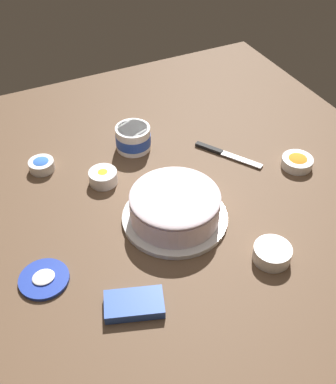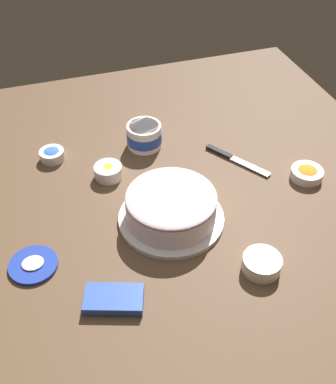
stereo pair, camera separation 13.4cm
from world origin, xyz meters
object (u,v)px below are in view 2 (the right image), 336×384
frosting_tub (144,135)px  frosting_tub_lid (33,265)px  spreading_knife (232,158)px  sprinkle_bowl_rainbow (262,264)px  candy_box_lower (114,299)px  sprinkle_bowl_orange (307,173)px  frosted_cake (171,207)px  sprinkle_bowl_yellow (108,171)px  sprinkle_bowl_blue (52,154)px

frosting_tub → frosting_tub_lid: (0.41, 0.41, -0.04)m
frosting_tub → spreading_knife: bearing=147.5°
sprinkle_bowl_rainbow → candy_box_lower: sprinkle_bowl_rainbow is taller
sprinkle_bowl_orange → frosted_cake: bearing=5.5°
frosting_tub → frosting_tub_lid: frosting_tub is taller
sprinkle_bowl_orange → candy_box_lower: sprinkle_bowl_orange is taller
spreading_knife → sprinkle_bowl_yellow: sprinkle_bowl_yellow is taller
frosted_cake → sprinkle_bowl_orange: frosted_cake is taller
sprinkle_bowl_yellow → sprinkle_bowl_orange: 0.61m
frosting_tub → sprinkle_bowl_rainbow: bearing=103.1°
sprinkle_bowl_rainbow → sprinkle_bowl_orange: size_ratio=1.00×
sprinkle_bowl_blue → frosting_tub: bearing=176.1°
spreading_knife → sprinkle_bowl_blue: sprinkle_bowl_blue is taller
frosting_tub_lid → sprinkle_bowl_rainbow: sprinkle_bowl_rainbow is taller
frosted_cake → sprinkle_bowl_yellow: bearing=-61.9°
frosted_cake → frosting_tub_lid: (0.38, 0.05, -0.04)m
frosted_cake → sprinkle_bowl_orange: 0.46m
frosted_cake → spreading_knife: (-0.27, -0.20, -0.04)m
sprinkle_bowl_orange → sprinkle_bowl_blue: bearing=-24.5°
frosting_tub_lid → sprinkle_bowl_blue: sprinkle_bowl_blue is taller
candy_box_lower → spreading_knife: bearing=-120.5°
frosting_tub_lid → sprinkle_bowl_blue: bearing=-103.9°
frosting_tub → sprinkle_bowl_rainbow: frosting_tub is taller
spreading_knife → sprinkle_bowl_yellow: 0.40m
spreading_knife → sprinkle_bowl_blue: bearing=-18.0°
frosted_cake → sprinkle_bowl_yellow: size_ratio=3.43×
frosting_tub → sprinkle_bowl_yellow: bearing=39.2°
spreading_knife → sprinkle_bowl_yellow: bearing=-5.3°
frosting_tub → sprinkle_bowl_yellow: size_ratio=1.35×
frosting_tub → sprinkle_bowl_rainbow: 0.61m
sprinkle_bowl_yellow → frosting_tub: bearing=-140.8°
frosted_cake → sprinkle_bowl_yellow: 0.27m
frosting_tub → candy_box_lower: (0.24, 0.57, -0.03)m
frosted_cake → frosting_tub_lid: frosted_cake is taller
frosting_tub → sprinkle_bowl_yellow: frosting_tub is taller
sprinkle_bowl_yellow → candy_box_lower: size_ratio=0.62×
sprinkle_bowl_blue → candy_box_lower: size_ratio=0.57×
frosting_tub → candy_box_lower: 0.62m
sprinkle_bowl_yellow → frosted_cake: bearing=118.1°
spreading_knife → sprinkle_bowl_orange: 0.24m
frosted_cake → candy_box_lower: (0.21, 0.22, -0.04)m
frosted_cake → frosting_tub: frosted_cake is taller
frosting_tub_lid → candy_box_lower: (-0.17, 0.17, 0.01)m
frosting_tub_lid → spreading_knife: 0.70m
sprinkle_bowl_rainbow → spreading_knife: bearing=-104.2°
sprinkle_bowl_yellow → sprinkle_bowl_rainbow: sprinkle_bowl_yellow is taller
sprinkle_bowl_yellow → sprinkle_bowl_orange: sprinkle_bowl_yellow is taller
frosting_tub → sprinkle_bowl_blue: frosting_tub is taller
frosting_tub → sprinkle_bowl_blue: 0.30m
spreading_knife → sprinkle_bowl_rainbow: size_ratio=2.13×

